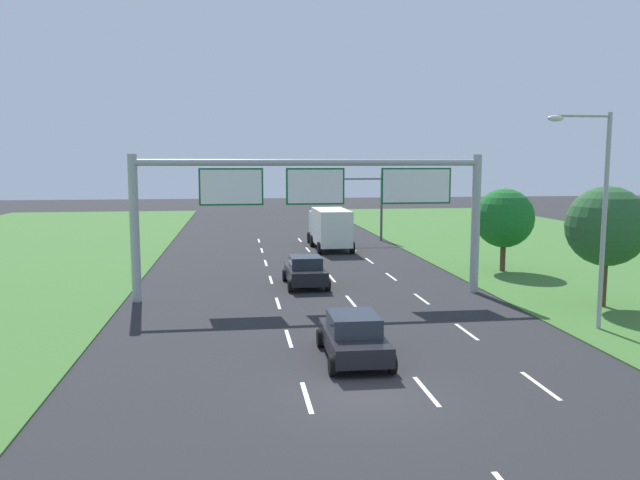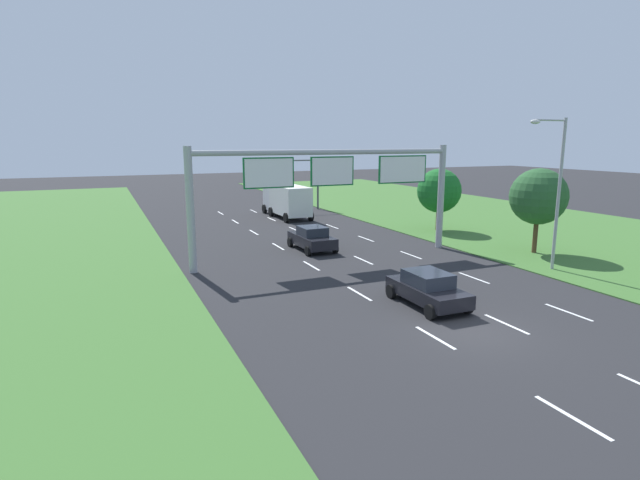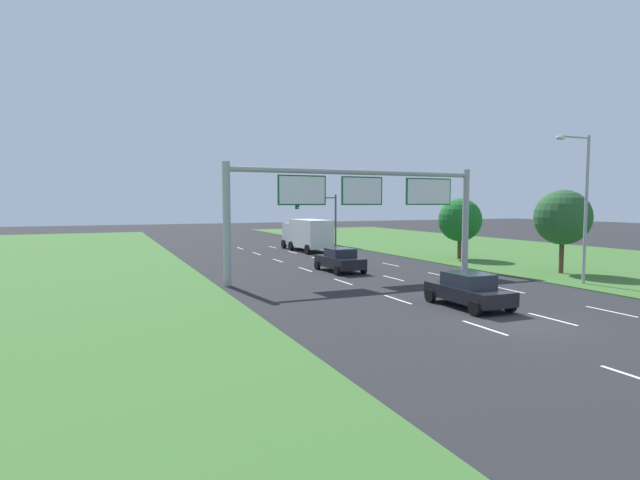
% 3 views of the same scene
% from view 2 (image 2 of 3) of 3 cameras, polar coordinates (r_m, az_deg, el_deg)
% --- Properties ---
extents(ground_plane, '(200.00, 200.00, 0.00)m').
position_cam_2_polar(ground_plane, '(20.63, 16.96, -9.87)').
color(ground_plane, '#262628').
extents(grass_verge_right, '(24.00, 120.00, 0.06)m').
position_cam_2_polar(grass_verge_right, '(42.35, 29.89, -0.08)').
color(grass_verge_right, '#3D6B2D').
rests_on(grass_verge_right, ground_plane).
extents(lane_dashes_inner_left, '(0.14, 56.40, 0.01)m').
position_cam_2_polar(lane_dashes_inner_left, '(26.91, 1.48, -4.39)').
color(lane_dashes_inner_left, white).
rests_on(lane_dashes_inner_left, ground_plane).
extents(lane_dashes_inner_right, '(0.14, 56.40, 0.01)m').
position_cam_2_polar(lane_dashes_inner_right, '(28.53, 7.87, -3.59)').
color(lane_dashes_inner_right, white).
rests_on(lane_dashes_inner_right, ground_plane).
extents(lane_dashes_slip, '(0.14, 56.40, 0.01)m').
position_cam_2_polar(lane_dashes_slip, '(30.47, 13.49, -2.84)').
color(lane_dashes_slip, white).
rests_on(lane_dashes_slip, ground_plane).
extents(car_near_red, '(2.16, 4.24, 1.55)m').
position_cam_2_polar(car_near_red, '(22.90, 12.20, -5.44)').
color(car_near_red, black).
rests_on(car_near_red, ground_plane).
extents(car_lead_silver, '(2.23, 4.25, 1.61)m').
position_cam_2_polar(car_lead_silver, '(33.67, -0.91, 0.20)').
color(car_lead_silver, black).
rests_on(car_lead_silver, ground_plane).
extents(box_truck, '(2.74, 7.68, 3.09)m').
position_cam_2_polar(box_truck, '(48.15, -3.82, 4.59)').
color(box_truck, silver).
rests_on(box_truck, ground_plane).
extents(sign_gantry, '(17.24, 0.44, 7.00)m').
position_cam_2_polar(sign_gantry, '(30.73, 1.50, 6.94)').
color(sign_gantry, '#9EA0A5').
rests_on(sign_gantry, ground_plane).
extents(traffic_light_mast, '(4.76, 0.49, 5.60)m').
position_cam_2_polar(traffic_light_mast, '(53.02, -2.18, 7.59)').
color(traffic_light_mast, '#47494F').
rests_on(traffic_light_mast, ground_plane).
extents(street_lamp, '(2.61, 0.32, 8.50)m').
position_cam_2_polar(street_lamp, '(30.56, 25.27, 6.09)').
color(street_lamp, '#9EA0A5').
rests_on(street_lamp, ground_plane).
extents(roadside_tree_mid, '(3.62, 3.62, 5.56)m').
position_cam_2_polar(roadside_tree_mid, '(35.12, 23.71, 4.56)').
color(roadside_tree_mid, '#513823').
rests_on(roadside_tree_mid, ground_plane).
extents(roadside_tree_far, '(3.56, 3.56, 5.07)m').
position_cam_2_polar(roadside_tree_far, '(41.80, 13.46, 5.49)').
color(roadside_tree_far, '#513823').
rests_on(roadside_tree_far, ground_plane).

